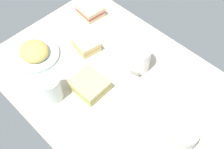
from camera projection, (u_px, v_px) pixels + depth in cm
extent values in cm
cube|color=#BCB29E|center=(112.00, 81.00, 102.94)|extent=(90.00, 64.00, 2.00)
cylinder|color=silver|center=(35.00, 55.00, 108.36)|extent=(18.99, 18.99, 1.20)
ellipsoid|color=#D8B259|center=(34.00, 51.00, 106.69)|extent=(12.13, 10.92, 5.83)
cylinder|color=white|center=(138.00, 58.00, 101.70)|extent=(8.99, 8.99, 9.84)
cylinder|color=black|center=(139.00, 50.00, 98.12)|extent=(7.91, 7.91, 0.40)
cylinder|color=white|center=(133.00, 70.00, 98.00)|extent=(4.20, 2.63, 1.20)
cylinder|color=silver|center=(183.00, 138.00, 83.82)|extent=(8.07, 8.07, 9.00)
cylinder|color=tan|center=(186.00, 133.00, 80.58)|extent=(7.10, 7.10, 0.40)
cube|color=beige|center=(87.00, 47.00, 110.37)|extent=(10.34, 9.61, 1.60)
cube|color=#D8B259|center=(87.00, 45.00, 109.23)|extent=(10.34, 9.61, 1.20)
cube|color=beige|center=(86.00, 42.00, 108.10)|extent=(10.34, 9.61, 1.60)
cube|color=beige|center=(91.00, 13.00, 122.29)|extent=(10.90, 10.00, 1.60)
cube|color=#C14C4C|center=(91.00, 10.00, 121.16)|extent=(10.90, 10.00, 1.20)
cube|color=beige|center=(90.00, 8.00, 120.02)|extent=(10.90, 10.00, 1.60)
cube|color=#DBB77A|center=(90.00, 87.00, 99.11)|extent=(12.05, 10.91, 1.60)
cube|color=#8CB24C|center=(89.00, 85.00, 97.97)|extent=(12.05, 10.91, 1.20)
cube|color=#DBB77A|center=(89.00, 83.00, 96.84)|extent=(12.05, 10.91, 1.60)
cylinder|color=silver|center=(51.00, 88.00, 93.88)|extent=(7.59, 7.59, 9.98)
cylinder|color=white|center=(51.00, 90.00, 94.95)|extent=(6.83, 6.83, 7.35)
ellipsoid|color=silver|center=(117.00, 130.00, 89.87)|extent=(3.65, 2.47, 0.80)
cylinder|color=silver|center=(130.00, 141.00, 87.53)|extent=(7.73, 0.85, 0.70)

